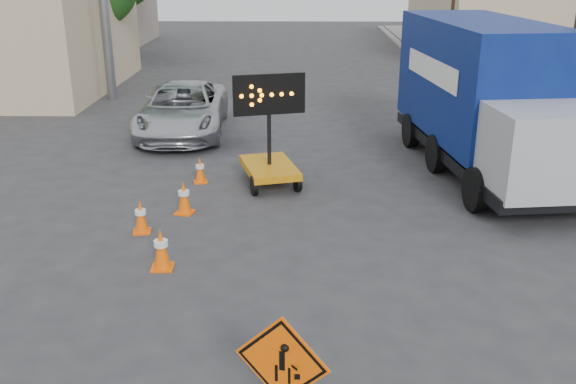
{
  "coord_description": "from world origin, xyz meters",
  "views": [
    {
      "loc": [
        0.88,
        -6.89,
        5.29
      ],
      "look_at": [
        0.69,
        3.63,
        1.41
      ],
      "focal_mm": 40.0,
      "sensor_mm": 36.0,
      "label": 1
    }
  ],
  "objects_px": {
    "pickup_truck": "(183,109)",
    "box_truck": "(485,106)",
    "construction_sign": "(282,371)",
    "arrow_board": "(269,160)"
  },
  "relations": [
    {
      "from": "construction_sign",
      "to": "box_truck",
      "type": "xyz_separation_m",
      "value": [
        4.88,
        9.89,
        0.9
      ]
    },
    {
      "from": "construction_sign",
      "to": "arrow_board",
      "type": "bearing_deg",
      "value": 113.17
    },
    {
      "from": "construction_sign",
      "to": "arrow_board",
      "type": "distance_m",
      "value": 8.73
    },
    {
      "from": "construction_sign",
      "to": "pickup_truck",
      "type": "bearing_deg",
      "value": 124.06
    },
    {
      "from": "arrow_board",
      "to": "box_truck",
      "type": "xyz_separation_m",
      "value": [
        5.42,
        1.18,
        1.1
      ]
    },
    {
      "from": "pickup_truck",
      "to": "box_truck",
      "type": "relative_size",
      "value": 0.68
    },
    {
      "from": "box_truck",
      "to": "construction_sign",
      "type": "bearing_deg",
      "value": -122.93
    },
    {
      "from": "arrow_board",
      "to": "box_truck",
      "type": "height_order",
      "value": "box_truck"
    },
    {
      "from": "construction_sign",
      "to": "box_truck",
      "type": "relative_size",
      "value": 0.19
    },
    {
      "from": "construction_sign",
      "to": "pickup_truck",
      "type": "distance_m",
      "value": 13.96
    }
  ]
}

